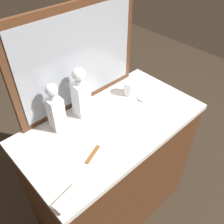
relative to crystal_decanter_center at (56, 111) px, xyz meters
name	(u,v)px	position (x,y,z in m)	size (l,w,h in m)	color
ground_plane	(112,203)	(0.25, -0.18, -1.06)	(6.00, 6.00, 0.00)	#2D2319
dresser	(112,170)	(0.25, -0.18, -0.59)	(1.11, 0.60, 0.94)	#472816
dresser_mirror	(78,58)	(0.25, 0.10, 0.19)	(0.85, 0.03, 0.62)	#472816
crystal_decanter_center	(56,111)	(0.00, 0.00, 0.00)	(0.08, 0.08, 0.30)	white
crystal_decanter_rear	(81,97)	(0.18, 0.00, 0.01)	(0.08, 0.08, 0.32)	white
crystal_tumbler_rear	(130,88)	(0.53, -0.06, -0.08)	(0.09, 0.09, 0.10)	white
silver_brush_far_right	(69,199)	(-0.22, -0.41, -0.11)	(0.15, 0.08, 0.02)	#B7A88C
porcelain_dish	(144,98)	(0.56, -0.16, -0.12)	(0.08, 0.08, 0.01)	silver
tortoiseshell_comb	(93,154)	(0.01, -0.29, -0.12)	(0.13, 0.06, 0.01)	brown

